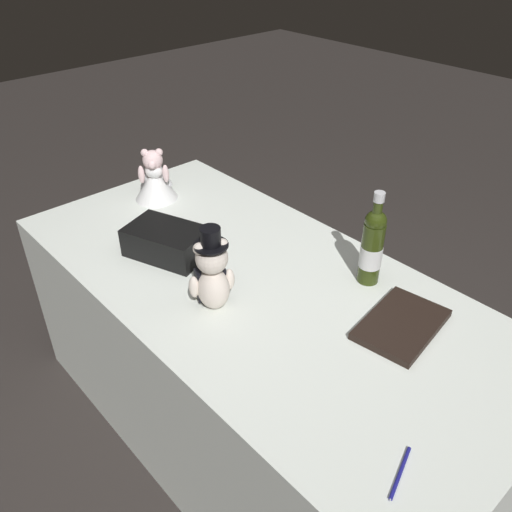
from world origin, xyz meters
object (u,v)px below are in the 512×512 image
(signing_pen, at_px, (400,474))
(teddy_bear_bride, at_px, (155,176))
(guestbook, at_px, (401,324))
(champagne_bottle, at_px, (372,246))
(teddy_bear_groom, at_px, (212,274))
(gift_case_black, at_px, (167,241))

(signing_pen, bearing_deg, teddy_bear_bride, -12.88)
(guestbook, bearing_deg, champagne_bottle, -36.45)
(teddy_bear_groom, xyz_separation_m, guestbook, (-0.48, -0.36, -0.11))
(teddy_bear_groom, relative_size, champagne_bottle, 0.87)
(champagne_bottle, bearing_deg, gift_case_black, 34.98)
(teddy_bear_groom, height_order, champagne_bottle, champagne_bottle)
(teddy_bear_groom, distance_m, guestbook, 0.61)
(teddy_bear_bride, height_order, guestbook, teddy_bear_bride)
(teddy_bear_bride, relative_size, champagne_bottle, 0.69)
(teddy_bear_groom, relative_size, guestbook, 0.98)
(champagne_bottle, xyz_separation_m, signing_pen, (-0.52, 0.55, -0.14))
(signing_pen, bearing_deg, guestbook, -55.32)
(teddy_bear_bride, xyz_separation_m, gift_case_black, (-0.42, 0.22, -0.04))
(gift_case_black, bearing_deg, signing_pen, 173.56)
(signing_pen, bearing_deg, teddy_bear_groom, -5.00)
(guestbook, bearing_deg, teddy_bear_bride, -4.81)
(teddy_bear_groom, distance_m, signing_pen, 0.79)
(teddy_bear_bride, distance_m, signing_pen, 1.58)
(teddy_bear_groom, distance_m, champagne_bottle, 0.54)
(teddy_bear_bride, xyz_separation_m, guestbook, (-1.24, -0.08, -0.09))
(teddy_bear_groom, xyz_separation_m, gift_case_black, (0.35, -0.06, -0.07))
(gift_case_black, xyz_separation_m, guestbook, (-0.83, -0.30, -0.04))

